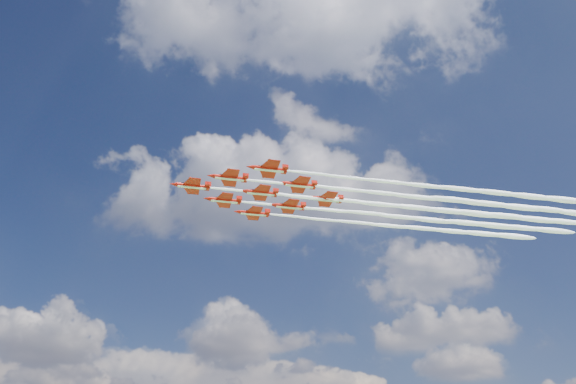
# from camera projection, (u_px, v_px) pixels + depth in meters

# --- Properties ---
(jet_lead) EXTENTS (91.35, 34.66, 2.80)m
(jet_lead) POSITION_uv_depth(u_px,v_px,m) (345.00, 201.00, 163.47)
(jet_lead) COLOR #B4130A
(jet_row2_port) EXTENTS (91.35, 34.66, 2.80)m
(jet_row2_port) POSITION_uv_depth(u_px,v_px,m) (385.00, 193.00, 159.34)
(jet_row2_port) COLOR #B4130A
(jet_row2_starb) EXTENTS (91.35, 34.66, 2.80)m
(jet_row2_starb) POSITION_uv_depth(u_px,v_px,m) (369.00, 214.00, 171.08)
(jet_row2_starb) COLOR #B4130A
(jet_row3_port) EXTENTS (91.35, 34.66, 2.80)m
(jet_row3_port) POSITION_uv_depth(u_px,v_px,m) (426.00, 185.00, 155.20)
(jet_row3_port) COLOR #B4130A
(jet_row3_centre) EXTENTS (91.35, 34.66, 2.80)m
(jet_row3_centre) POSITION_uv_depth(u_px,v_px,m) (407.00, 207.00, 166.95)
(jet_row3_centre) COLOR #B4130A
(jet_row3_starb) EXTENTS (91.35, 34.66, 2.80)m
(jet_row3_starb) POSITION_uv_depth(u_px,v_px,m) (391.00, 226.00, 178.69)
(jet_row3_starb) COLOR #B4130A
(jet_row4_port) EXTENTS (91.35, 34.66, 2.80)m
(jet_row4_port) POSITION_uv_depth(u_px,v_px,m) (447.00, 200.00, 162.81)
(jet_row4_port) COLOR #B4130A
(jet_row4_starb) EXTENTS (91.35, 34.66, 2.80)m
(jet_row4_starb) POSITION_uv_depth(u_px,v_px,m) (428.00, 219.00, 174.56)
(jet_row4_starb) COLOR #B4130A
(jet_tail) EXTENTS (91.35, 34.66, 2.80)m
(jet_tail) POSITION_uv_depth(u_px,v_px,m) (467.00, 213.00, 170.43)
(jet_tail) COLOR #B4130A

